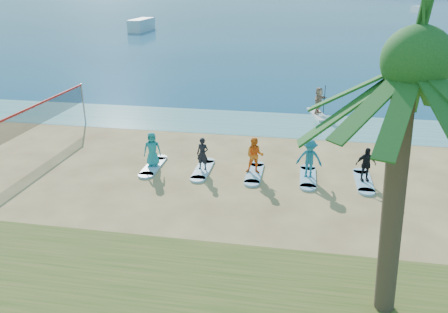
% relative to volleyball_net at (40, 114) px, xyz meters
% --- Properties ---
extents(ground, '(600.00, 600.00, 0.00)m').
position_rel_volleyball_net_xyz_m(ground, '(9.61, -4.12, -1.90)').
color(ground, tan).
rests_on(ground, ground).
extents(shallow_water, '(600.00, 600.00, 0.00)m').
position_rel_volleyball_net_xyz_m(shallow_water, '(9.61, 6.38, -1.90)').
color(shallow_water, teal).
rests_on(shallow_water, ground).
extents(ocean, '(600.00, 600.00, 0.00)m').
position_rel_volleyball_net_xyz_m(ocean, '(9.61, 155.88, -1.90)').
color(ocean, navy).
rests_on(ocean, ground).
extents(volleyball_net, '(0.15, 9.09, 2.50)m').
position_rel_volleyball_net_xyz_m(volleyball_net, '(0.00, 0.00, 0.00)').
color(volleyball_net, gray).
rests_on(volleyball_net, ground).
extents(palm_tree, '(5.60, 5.60, 7.85)m').
position_rel_volleyball_net_xyz_m(palm_tree, '(15.39, -9.59, 4.67)').
color(palm_tree, brown).
rests_on(palm_tree, ground).
extents(paddleboard, '(1.43, 3.08, 0.12)m').
position_rel_volleyball_net_xyz_m(paddleboard, '(14.25, 8.82, -1.84)').
color(paddleboard, silver).
rests_on(paddleboard, ground).
extents(paddleboarder, '(1.10, 1.68, 1.73)m').
position_rel_volleyball_net_xyz_m(paddleboarder, '(14.25, 8.82, -0.92)').
color(paddleboarder, tan).
rests_on(paddleboarder, paddleboard).
extents(boat_offshore_a, '(2.37, 7.81, 2.06)m').
position_rel_volleyball_net_xyz_m(boat_offshore_a, '(-15.14, 56.42, -1.90)').
color(boat_offshore_a, silver).
rests_on(boat_offshore_a, ground).
extents(boat_offshore_b, '(3.80, 6.85, 1.77)m').
position_rel_volleyball_net_xyz_m(boat_offshore_b, '(44.08, 114.24, -1.90)').
color(boat_offshore_b, silver).
rests_on(boat_offshore_b, ground).
extents(surfboard_0, '(0.70, 2.20, 0.09)m').
position_rel_volleyball_net_xyz_m(surfboard_0, '(6.38, -1.34, -1.86)').
color(surfboard_0, '#91C1E0').
rests_on(surfboard_0, ground).
extents(student_0, '(0.91, 0.72, 1.64)m').
position_rel_volleyball_net_xyz_m(student_0, '(6.38, -1.34, -1.00)').
color(student_0, teal).
rests_on(student_0, surfboard_0).
extents(surfboard_1, '(0.70, 2.20, 0.09)m').
position_rel_volleyball_net_xyz_m(surfboard_1, '(8.79, -1.34, -1.86)').
color(surfboard_1, '#91C1E0').
rests_on(surfboard_1, ground).
extents(student_1, '(0.60, 0.44, 1.51)m').
position_rel_volleyball_net_xyz_m(student_1, '(8.79, -1.34, -1.06)').
color(student_1, black).
rests_on(student_1, surfboard_1).
extents(surfboard_2, '(0.70, 2.20, 0.09)m').
position_rel_volleyball_net_xyz_m(surfboard_2, '(11.20, -1.34, -1.86)').
color(surfboard_2, '#91C1E0').
rests_on(surfboard_2, ground).
extents(student_2, '(0.82, 0.65, 1.66)m').
position_rel_volleyball_net_xyz_m(student_2, '(11.20, -1.34, -0.98)').
color(student_2, orange).
rests_on(student_2, surfboard_2).
extents(surfboard_3, '(0.70, 2.20, 0.09)m').
position_rel_volleyball_net_xyz_m(surfboard_3, '(13.60, -1.34, -1.86)').
color(surfboard_3, '#91C1E0').
rests_on(surfboard_3, ground).
extents(student_3, '(1.18, 0.75, 1.74)m').
position_rel_volleyball_net_xyz_m(student_3, '(13.60, -1.34, -0.95)').
color(student_3, '#1A6982').
rests_on(student_3, surfboard_3).
extents(surfboard_4, '(0.70, 2.20, 0.09)m').
position_rel_volleyball_net_xyz_m(surfboard_4, '(16.01, -1.34, -1.86)').
color(surfboard_4, '#91C1E0').
rests_on(surfboard_4, ground).
extents(student_4, '(0.95, 0.55, 1.52)m').
position_rel_volleyball_net_xyz_m(student_4, '(16.01, -1.34, -1.05)').
color(student_4, black).
rests_on(student_4, surfboard_4).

